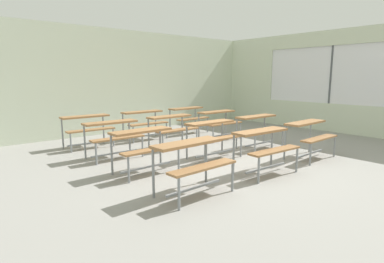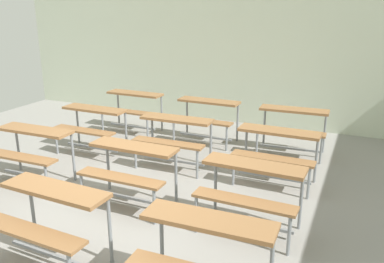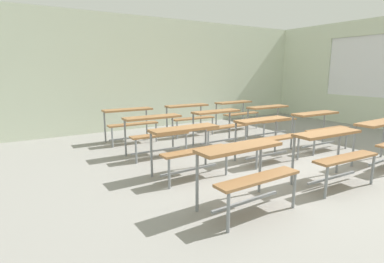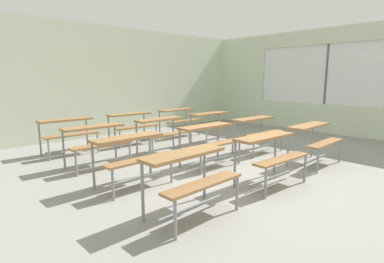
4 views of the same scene
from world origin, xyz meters
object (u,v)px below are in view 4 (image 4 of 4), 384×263
object	(u,v)px
desk_bench_r1c2	(257,126)
desk_bench_r2c0	(96,136)
desk_bench_r1c0	(132,149)
desk_bench_r2c1	(163,127)
desk_bench_r0c1	(270,148)
desk_bench_r3c1	(132,121)
desk_bench_r3c0	(68,128)
desk_bench_r0c2	(314,135)
desk_bench_r3c2	(179,116)
desk_bench_r2c2	(213,120)
desk_bench_r1c1	(209,135)
desk_bench_r0c0	(190,169)

from	to	relation	value
desk_bench_r1c2	desk_bench_r2c0	world-z (taller)	same
desk_bench_r1c0	desk_bench_r2c1	distance (m)	2.01
desk_bench_r0c1	desk_bench_r3c1	distance (m)	3.92
desk_bench_r0c1	desk_bench_r3c0	size ratio (longest dim) A/B	1.01
desk_bench_r0c2	desk_bench_r2c0	bearing A→B (deg)	137.95
desk_bench_r1c0	desk_bench_r3c2	xyz separation A→B (m)	(3.08, 2.55, 0.00)
desk_bench_r2c0	desk_bench_r1c2	bearing A→B (deg)	-22.46
desk_bench_r2c1	desk_bench_r3c1	size ratio (longest dim) A/B	1.00
desk_bench_r3c1	desk_bench_r3c0	bearing A→B (deg)	-179.53
desk_bench_r1c0	desk_bench_r3c1	distance (m)	3.00
desk_bench_r2c2	desk_bench_r0c2	bearing A→B (deg)	-89.33
desk_bench_r3c0	desk_bench_r3c1	size ratio (longest dim) A/B	1.00
desk_bench_r3c1	desk_bench_r0c2	bearing A→B (deg)	-67.20
desk_bench_r0c2	desk_bench_r3c0	size ratio (longest dim) A/B	1.00
desk_bench_r1c2	desk_bench_r2c1	xyz separation A→B (m)	(-1.55, 1.32, 0.00)
desk_bench_r3c1	desk_bench_r2c0	bearing A→B (deg)	-138.73
desk_bench_r0c2	desk_bench_r1c2	size ratio (longest dim) A/B	1.00
desk_bench_r1c0	desk_bench_r2c1	world-z (taller)	same
desk_bench_r1c1	desk_bench_r3c2	size ratio (longest dim) A/B	0.99
desk_bench_r0c2	desk_bench_r2c1	distance (m)	3.02
desk_bench_r0c0	desk_bench_r3c1	distance (m)	4.19
desk_bench_r0c2	desk_bench_r2c1	size ratio (longest dim) A/B	1.01
desk_bench_r0c1	desk_bench_r1c0	bearing A→B (deg)	141.31
desk_bench_r0c0	desk_bench_r0c2	xyz separation A→B (m)	(3.11, 0.00, 0.00)
desk_bench_r1c1	desk_bench_r3c1	distance (m)	2.60
desk_bench_r1c1	desk_bench_r1c2	size ratio (longest dim) A/B	0.99
desk_bench_r0c2	desk_bench_r1c0	world-z (taller)	same
desk_bench_r1c0	desk_bench_r2c0	size ratio (longest dim) A/B	1.00
desk_bench_r1c1	desk_bench_r2c2	bearing A→B (deg)	42.27
desk_bench_r1c0	desk_bench_r2c2	distance (m)	3.35
desk_bench_r0c2	desk_bench_r2c2	xyz separation A→B (m)	(0.01, 2.60, 0.00)
desk_bench_r2c2	desk_bench_r3c2	world-z (taller)	same
desk_bench_r0c1	desk_bench_r1c1	world-z (taller)	same
desk_bench_r2c1	desk_bench_r3c0	distance (m)	2.00
desk_bench_r3c0	desk_bench_r3c2	world-z (taller)	same
desk_bench_r2c0	desk_bench_r3c2	xyz separation A→B (m)	(3.03, 1.26, 0.00)
desk_bench_r0c0	desk_bench_r3c0	distance (m)	3.90
desk_bench_r0c1	desk_bench_r2c0	distance (m)	3.04
desk_bench_r0c1	desk_bench_r1c2	size ratio (longest dim) A/B	1.01
desk_bench_r1c2	desk_bench_r2c2	distance (m)	1.32
desk_bench_r0c0	desk_bench_r3c0	xyz separation A→B (m)	(0.06, 3.90, 0.00)
desk_bench_r3c2	desk_bench_r0c2	bearing A→B (deg)	-92.03
desk_bench_r1c1	desk_bench_r2c1	distance (m)	1.33
desk_bench_r1c2	desk_bench_r2c2	xyz separation A→B (m)	(-0.01, 1.32, 0.00)
desk_bench_r0c1	desk_bench_r2c1	xyz separation A→B (m)	(0.00, 2.65, 0.00)
desk_bench_r1c1	desk_bench_r1c2	bearing A→B (deg)	1.08
desk_bench_r0c0	desk_bench_r3c1	xyz separation A→B (m)	(1.60, 3.87, 0.00)
desk_bench_r0c1	desk_bench_r0c2	distance (m)	1.54
desk_bench_r2c2	desk_bench_r3c1	bearing A→B (deg)	141.10
desk_bench_r0c2	desk_bench_r3c0	world-z (taller)	same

